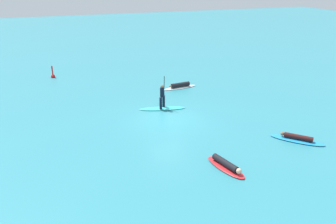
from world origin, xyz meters
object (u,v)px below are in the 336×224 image
Objects in this scene: surfer_on_teal_board at (162,104)px; marker_buoy at (53,75)px; surfer_on_red_board at (226,165)px; surfer_on_white_board at (180,86)px; surfer_on_blue_board at (297,139)px.

surfer_on_teal_board is 2.81× the size of marker_buoy.
surfer_on_teal_board reaches higher than surfer_on_red_board.
marker_buoy is (-6.58, 10.49, -0.21)m from surfer_on_teal_board.
surfer_on_teal_board reaches higher than surfer_on_white_board.
marker_buoy is at bearing 135.14° from surfer_on_teal_board.
marker_buoy is (-12.00, 17.60, 0.06)m from surfer_on_blue_board.
surfer_on_teal_board is 12.39m from marker_buoy.
surfer_on_teal_board is 1.09× the size of surfer_on_white_board.
surfer_on_teal_board reaches higher than marker_buoy.
surfer_on_teal_board is 1.25× the size of surfer_on_red_board.
marker_buoy reaches higher than surfer_on_blue_board.
surfer_on_blue_board is 0.89× the size of surfer_on_white_board.
surfer_on_teal_board is 1.22× the size of surfer_on_blue_board.
surfer_on_blue_board is at bearing -39.68° from surfer_on_teal_board.
surfer_on_white_board is at bearing 155.13° from surfer_on_red_board.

